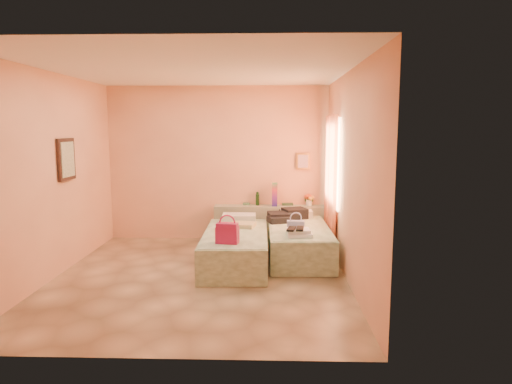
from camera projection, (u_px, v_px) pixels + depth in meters
ground at (201, 277)px, 6.30m from camera, size 4.50×4.50×0.00m
room_walls at (218, 146)px, 6.61m from camera, size 4.02×4.51×2.81m
headboard_ledge at (271, 223)px, 8.30m from camera, size 2.05×0.30×0.65m
bed_left at (236, 248)px, 6.86m from camera, size 0.94×2.02×0.50m
bed_right at (299, 242)px, 7.26m from camera, size 0.94×2.02×0.50m
water_bottle at (257, 199)px, 8.29m from camera, size 0.07×0.07×0.23m
rainbow_box at (275, 194)px, 8.19m from camera, size 0.10×0.10×0.43m
small_dish at (246, 204)px, 8.36m from camera, size 0.17×0.17×0.03m
green_book at (288, 204)px, 8.32m from camera, size 0.20×0.15×0.03m
flower_vase at (309, 199)px, 8.26m from camera, size 0.20×0.20×0.25m
magenta_handbag at (227, 233)px, 6.16m from camera, size 0.32×0.21×0.28m
khaki_garment at (242, 225)px, 7.18m from camera, size 0.44×0.38×0.06m
clothes_pile at (287, 215)px, 7.70m from camera, size 0.71×0.71×0.17m
blue_handbag at (296, 226)px, 6.84m from camera, size 0.27×0.13×0.17m
towel_stack at (300, 233)px, 6.57m from camera, size 0.36×0.31×0.10m
sandal_pair at (296, 229)px, 6.53m from camera, size 0.25×0.31×0.03m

